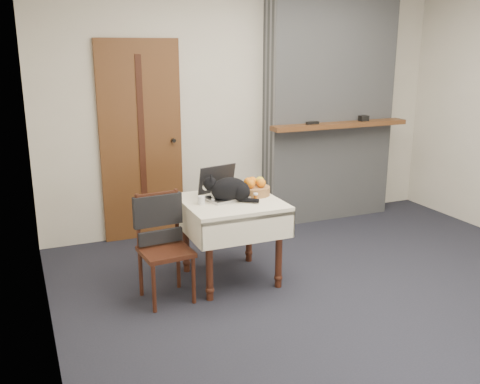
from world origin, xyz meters
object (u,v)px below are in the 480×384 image
Objects in this scene: laptop at (223,190)px; pill_bottle at (256,197)px; door at (141,142)px; side_table at (231,213)px; chair at (161,231)px; cat at (230,190)px; fruit_basket at (255,188)px; cream_jar at (201,200)px.

laptop is 5.52× the size of pill_bottle.
door is 1.46m from side_table.
laptop is at bearing 12.56° from chair.
chair is (-0.60, -0.06, -0.26)m from cat.
laptop reaches higher than chair.
chair is (-0.61, -0.07, -0.05)m from side_table.
cat is 0.28m from fruit_basket.
fruit_basket is (0.67, -1.26, -0.24)m from door.
side_table is at bearing -163.65° from fruit_basket.
laptop is at bearing 117.25° from cat.
door is at bearing 94.31° from laptop.
side_table is at bearing -72.44° from door.
chair is at bearing -176.36° from laptop.
chair reaches higher than pill_bottle.
laptop reaches higher than side_table.
cat is at bearing 0.43° from cream_jar.
cat is 0.50× the size of chair.
side_table is 0.31m from fruit_basket.
cream_jar is (-0.23, -0.13, -0.03)m from laptop.
door is 2.56× the size of side_table.
side_table is at bearing 4.06° from cream_jar.
chair is at bearing -171.08° from cream_jar.
chair is (-0.35, -0.06, -0.20)m from cream_jar.
laptop is 0.49× the size of chair.
laptop is (-0.03, 0.11, 0.18)m from side_table.
chair is (-0.86, -0.15, -0.22)m from fruit_basket.
cream_jar is at bearing -83.13° from door.
fruit_basket is (0.51, 0.09, 0.03)m from cream_jar.
side_table is 3.01× the size of fruit_basket.
cream_jar is at bearing -169.78° from fruit_basket.
cream_jar is at bearing -165.17° from laptop.
fruit_basket is 0.90m from chair.
cat is at bearing -97.16° from laptop.
laptop is 0.13m from cat.
cat is at bearing -73.10° from door.
door is at bearing 96.87° from cream_jar.
fruit_basket reaches higher than chair.
pill_bottle is at bearing -64.18° from laptop.
chair is at bearing -173.13° from side_table.
cream_jar is 0.08× the size of chair.
pill_bottle is at bearing -68.01° from door.
cat is at bearing -161.05° from fruit_basket.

